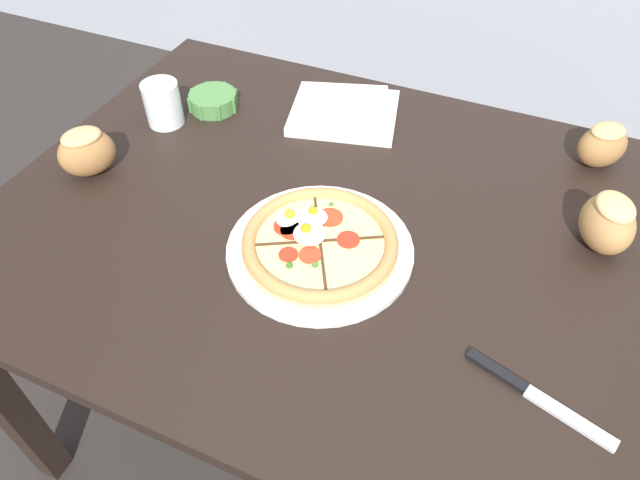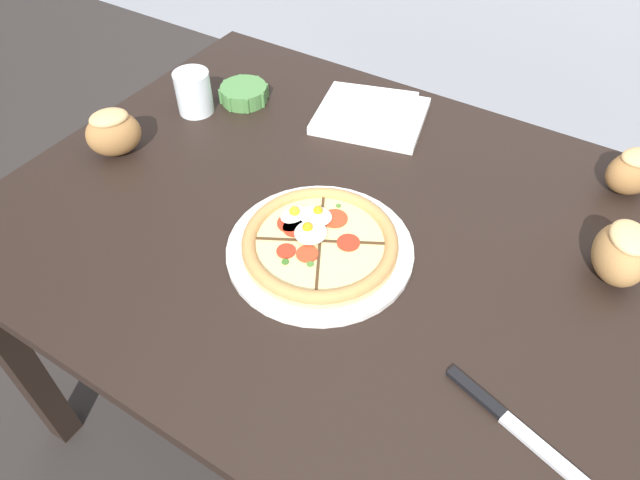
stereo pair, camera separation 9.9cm
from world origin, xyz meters
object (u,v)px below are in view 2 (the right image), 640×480
Objects in this scene: napkin_folded at (371,114)px; bread_piece_far at (113,132)px; dining_table at (370,264)px; water_glass at (194,95)px; pizza at (320,244)px; bread_piece_near at (634,171)px; bread_piece_mid at (622,252)px; ramekin_bowl at (244,93)px; knife_main at (512,423)px.

bread_piece_far is at bearing -135.56° from napkin_folded.
water_glass is (-0.53, 0.13, 0.13)m from dining_table.
bread_piece_near is at bearing 47.13° from pizza.
bread_piece_mid is (0.03, -0.24, 0.01)m from bread_piece_near.
water_glass is (0.04, 0.21, -0.01)m from bread_piece_far.
water_glass reaches higher than dining_table.
bread_piece_near is at bearing 14.38° from water_glass.
pizza is 0.62m from bread_piece_near.
ramekin_bowl is (-0.41, 0.32, 0.00)m from pizza.
bread_piece_far reaches higher than bread_piece_near.
pizza is 2.38× the size of bread_piece_far.
pizza is at bearing 177.68° from knife_main.
bread_piece_mid is (0.57, -0.19, 0.04)m from napkin_folded.
bread_piece_far is (-0.93, -0.44, 0.00)m from bread_piece_near.
dining_table is 14.69× the size of water_glass.
water_glass is (-0.87, 0.36, 0.04)m from knife_main.
pizza is at bearing -122.06° from dining_table.
knife_main is 2.30× the size of water_glass.
dining_table is 10.21× the size of bread_piece_far.
pizza is 1.20× the size of napkin_folded.
ramekin_bowl is at bearing 154.10° from dining_table.
ramekin_bowl is 0.32m from bread_piece_far.
napkin_folded is 0.75m from knife_main.
bread_piece_near is at bearing 5.33° from napkin_folded.
napkin_folded is at bearing 161.52° from bread_piece_mid.
pizza is 0.51m from bread_piece_far.
bread_piece_near reaches higher than pizza.
bread_piece_near is 1.33× the size of water_glass.
water_glass is at bearing -165.62° from bread_piece_near.
ramekin_bowl is 1.21× the size of water_glass.
pizza is 2.82× the size of ramekin_bowl.
bread_piece_mid is at bearing -18.48° from napkin_folded.
ramekin_bowl is (-0.46, 0.23, 0.11)m from dining_table.
water_glass is (-0.36, -0.18, 0.03)m from napkin_folded.
napkin_folded is at bearing -174.67° from bread_piece_near.
bread_piece_far is at bearing -168.35° from bread_piece_mid.
knife_main is at bearing -46.63° from napkin_folded.
pizza reaches higher than knife_main.
napkin_folded is (-0.12, 0.41, -0.00)m from pizza.
napkin_folded is (-0.17, 0.31, 0.10)m from dining_table.
bread_piece_near is 0.92× the size of bread_piece_mid.
dining_table is at bearing -25.90° from ramekin_bowl.
bread_piece_mid is 0.36m from knife_main.
bread_piece_mid is at bearing -6.78° from ramekin_bowl.
bread_piece_mid is at bearing -83.91° from bread_piece_near.
bread_piece_far is (-0.51, 0.02, 0.03)m from pizza.
bread_piece_mid is (0.39, 0.12, 0.14)m from dining_table.
ramekin_bowl is 0.30m from napkin_folded.
knife_main is at bearing -19.09° from pizza.
knife_main is (-0.03, -0.59, -0.04)m from bread_piece_near.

